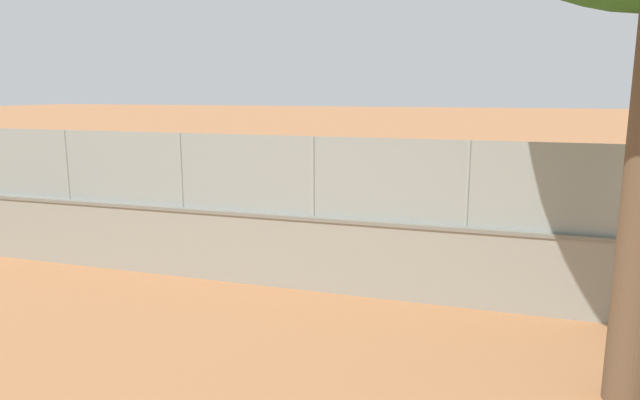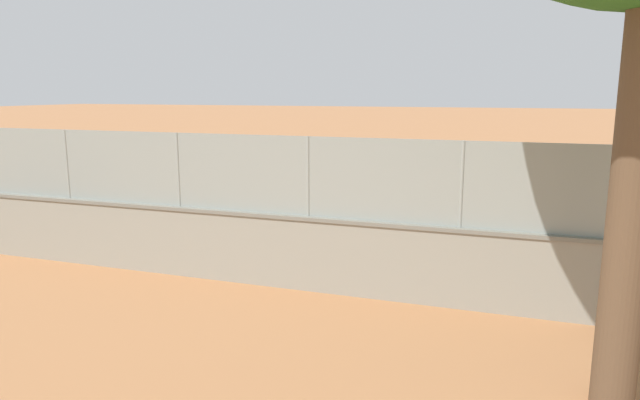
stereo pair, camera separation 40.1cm
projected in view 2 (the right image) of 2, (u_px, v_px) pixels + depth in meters
ground_plane at (370, 201)px, 22.32m from camera, size 260.00×260.00×0.00m
perimeter_wall at (182, 240)px, 13.34m from camera, size 25.68×0.54×1.63m
fence_panel_on_wall at (179, 170)px, 13.03m from camera, size 25.24×0.24×1.69m
player_at_service_line at (409, 184)px, 20.02m from camera, size 1.09×0.74×1.72m
player_near_wall_returning at (333, 197)px, 18.36m from camera, size 0.73×1.01×1.55m
sports_ball at (443, 184)px, 17.45m from camera, size 0.22×0.22×0.22m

